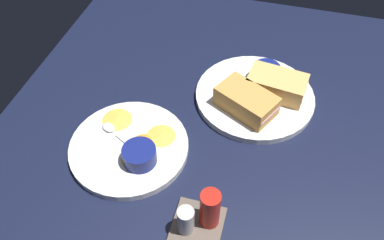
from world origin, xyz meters
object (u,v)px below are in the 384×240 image
at_px(plate_sandwich_main, 252,96).
at_px(sandwich_half_near, 246,101).
at_px(ramekin_dark_sauce, 266,72).
at_px(ramekin_light_gravy, 139,155).
at_px(spoon_by_dark_ramekin, 251,88).
at_px(condiment_caddy, 201,217).
at_px(sandwich_half_far, 277,85).
at_px(plate_chips_companion, 129,147).
at_px(spoon_by_gravy_ramekin, 112,131).

xyz_separation_m(plate_sandwich_main, sandwich_half_near, (0.01, 0.05, 0.03)).
height_order(ramekin_dark_sauce, ramekin_light_gravy, ramekin_dark_sauce).
bearing_deg(spoon_by_dark_ramekin, plate_sandwich_main, 116.97).
bearing_deg(condiment_caddy, sandwich_half_near, -95.51).
xyz_separation_m(plate_sandwich_main, condiment_caddy, (0.04, 0.35, 0.03)).
distance_m(sandwich_half_far, ramekin_light_gravy, 0.36).
distance_m(sandwich_half_far, condiment_caddy, 0.37).
bearing_deg(ramekin_light_gravy, sandwich_half_far, -131.48).
bearing_deg(condiment_caddy, ramekin_light_gravy, -32.97).
bearing_deg(ramekin_light_gravy, plate_chips_companion, -39.81).
bearing_deg(plate_chips_companion, condiment_caddy, 145.57).
bearing_deg(ramekin_dark_sauce, spoon_by_gravy_ramekin, 41.08).
height_order(spoon_by_gravy_ramekin, condiment_caddy, condiment_caddy).
distance_m(sandwich_half_near, ramekin_dark_sauce, 0.11).
distance_m(plate_sandwich_main, condiment_caddy, 0.35).
xyz_separation_m(ramekin_dark_sauce, spoon_by_gravy_ramekin, (0.29, 0.25, -0.02)).
relative_size(sandwich_half_near, plate_chips_companion, 0.60).
relative_size(sandwich_half_far, spoon_by_dark_ramekin, 1.51).
bearing_deg(ramekin_light_gravy, sandwich_half_near, -132.12).
bearing_deg(plate_chips_companion, spoon_by_dark_ramekin, -133.35).
relative_size(sandwich_half_far, condiment_caddy, 1.48).
bearing_deg(spoon_by_dark_ramekin, spoon_by_gravy_ramekin, 38.13).
bearing_deg(plate_sandwich_main, ramekin_dark_sauce, -108.62).
xyz_separation_m(ramekin_dark_sauce, spoon_by_dark_ramekin, (0.03, 0.05, -0.02)).
bearing_deg(spoon_by_gravy_ramekin, sandwich_half_far, -146.39).
height_order(ramekin_dark_sauce, spoon_by_gravy_ramekin, ramekin_dark_sauce).
bearing_deg(condiment_caddy, plate_chips_companion, -34.43).
height_order(sandwich_half_near, spoon_by_dark_ramekin, sandwich_half_near).
bearing_deg(plate_sandwich_main, sandwich_half_near, 80.38).
relative_size(sandwich_half_far, spoon_by_gravy_ramekin, 1.49).
relative_size(plate_sandwich_main, plate_chips_companion, 1.11).
relative_size(plate_sandwich_main, sandwich_half_near, 1.84).
height_order(sandwich_half_near, ramekin_light_gravy, sandwich_half_near).
relative_size(ramekin_dark_sauce, ramekin_light_gravy, 0.95).
xyz_separation_m(plate_sandwich_main, ramekin_dark_sauce, (-0.02, -0.06, 0.03)).
relative_size(spoon_by_dark_ramekin, condiment_caddy, 0.98).
bearing_deg(plate_sandwich_main, ramekin_light_gravy, 53.08).
relative_size(ramekin_dark_sauce, plate_chips_companion, 0.26).
bearing_deg(ramekin_light_gravy, ramekin_dark_sauce, -123.91).
distance_m(sandwich_half_far, spoon_by_gravy_ramekin, 0.38).
height_order(sandwich_half_near, condiment_caddy, condiment_caddy).
distance_m(spoon_by_gravy_ramekin, condiment_caddy, 0.28).
height_order(plate_sandwich_main, spoon_by_dark_ramekin, spoon_by_dark_ramekin).
distance_m(plate_sandwich_main, ramekin_dark_sauce, 0.07).
height_order(ramekin_light_gravy, condiment_caddy, condiment_caddy).
bearing_deg(spoon_by_gravy_ramekin, spoon_by_dark_ramekin, -141.87).
bearing_deg(spoon_by_dark_ramekin, ramekin_dark_sauce, -119.87).
relative_size(sandwich_half_near, sandwich_half_far, 1.07).
xyz_separation_m(ramekin_light_gravy, condiment_caddy, (-0.15, 0.10, -0.00)).
bearing_deg(spoon_by_gravy_ramekin, plate_sandwich_main, -144.32).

